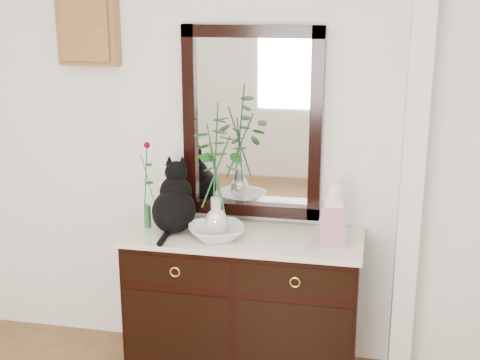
% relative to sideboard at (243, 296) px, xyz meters
% --- Properties ---
extents(wall_back, '(3.60, 0.04, 2.70)m').
position_rel_sideboard_xyz_m(wall_back, '(-0.10, 0.25, 0.88)').
color(wall_back, white).
rests_on(wall_back, ground).
extents(pilaster, '(0.12, 0.20, 2.70)m').
position_rel_sideboard_xyz_m(pilaster, '(0.90, 0.17, 0.88)').
color(pilaster, white).
rests_on(pilaster, ground).
extents(sideboard, '(1.33, 0.52, 0.82)m').
position_rel_sideboard_xyz_m(sideboard, '(0.00, 0.00, 0.00)').
color(sideboard, black).
rests_on(sideboard, ground).
extents(wall_mirror, '(0.80, 0.06, 1.10)m').
position_rel_sideboard_xyz_m(wall_mirror, '(-0.00, 0.24, 0.97)').
color(wall_mirror, black).
rests_on(wall_mirror, wall_back).
extents(key_cabinet, '(0.35, 0.10, 0.40)m').
position_rel_sideboard_xyz_m(key_cabinet, '(-0.95, 0.21, 1.48)').
color(key_cabinet, brown).
rests_on(key_cabinet, wall_back).
extents(cat, '(0.30, 0.36, 0.40)m').
position_rel_sideboard_xyz_m(cat, '(-0.40, -0.00, 0.58)').
color(cat, black).
rests_on(cat, sideboard).
extents(lotus_bowl, '(0.40, 0.40, 0.07)m').
position_rel_sideboard_xyz_m(lotus_bowl, '(-0.14, -0.08, 0.41)').
color(lotus_bowl, white).
rests_on(lotus_bowl, sideboard).
extents(vase_branches, '(0.45, 0.45, 0.75)m').
position_rel_sideboard_xyz_m(vase_branches, '(-0.14, -0.08, 0.77)').
color(vase_branches, silver).
rests_on(vase_branches, lotus_bowl).
extents(bud_vase_rose, '(0.08, 0.08, 0.52)m').
position_rel_sideboard_xyz_m(bud_vase_rose, '(-0.57, 0.02, 0.63)').
color(bud_vase_rose, '#29642F').
rests_on(bud_vase_rose, sideboard).
extents(ginger_jar, '(0.14, 0.14, 0.35)m').
position_rel_sideboard_xyz_m(ginger_jar, '(0.50, -0.03, 0.55)').
color(ginger_jar, white).
rests_on(ginger_jar, sideboard).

